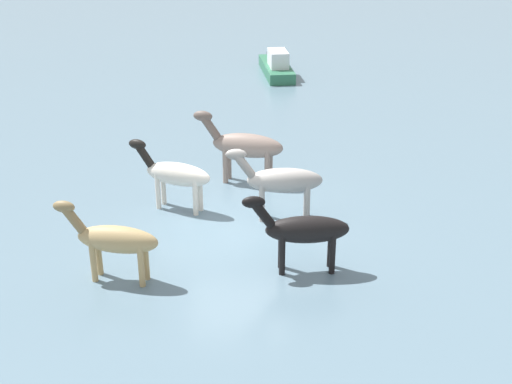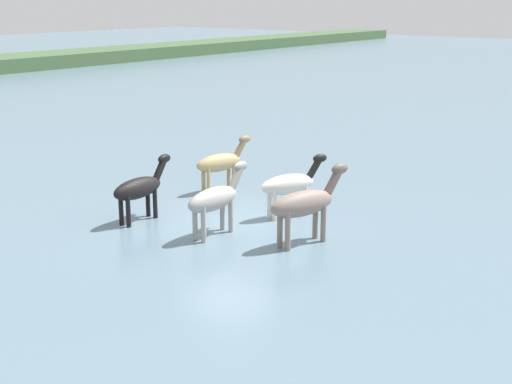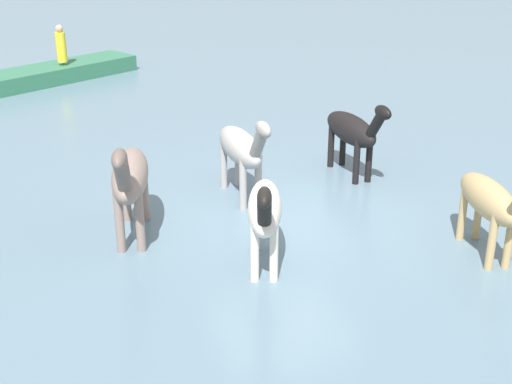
# 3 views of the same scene
# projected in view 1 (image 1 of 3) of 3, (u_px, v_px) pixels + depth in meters

# --- Properties ---
(ground_plane) EXTENTS (188.32, 188.32, 0.00)m
(ground_plane) POSITION_uv_depth(u_px,v_px,m) (237.00, 225.00, 16.91)
(ground_plane) COLOR slate
(horse_lead) EXTENTS (2.41, 0.57, 1.88)m
(horse_lead) POSITION_uv_depth(u_px,v_px,m) (281.00, 181.00, 16.86)
(horse_lead) COLOR #9E9993
(horse_lead) RESTS_ON ground_plane
(horse_dun_straggler) EXTENTS (2.32, 0.60, 1.81)m
(horse_dun_straggler) POSITION_uv_depth(u_px,v_px,m) (303.00, 230.00, 14.53)
(horse_dun_straggler) COLOR black
(horse_dun_straggler) RESTS_ON ground_plane
(horse_rear_stallion) EXTENTS (2.29, 0.87, 1.77)m
(horse_rear_stallion) POSITION_uv_depth(u_px,v_px,m) (114.00, 239.00, 14.18)
(horse_rear_stallion) COLOR tan
(horse_rear_stallion) RESTS_ON ground_plane
(horse_dark_mare) EXTENTS (2.26, 1.19, 1.79)m
(horse_dark_mare) POSITION_uv_depth(u_px,v_px,m) (175.00, 174.00, 17.39)
(horse_dark_mare) COLOR silver
(horse_dark_mare) RESTS_ON ground_plane
(horse_gray_outer) EXTENTS (2.61, 1.12, 2.02)m
(horse_gray_outer) POSITION_uv_depth(u_px,v_px,m) (244.00, 145.00, 18.94)
(horse_gray_outer) COLOR gray
(horse_gray_outer) RESTS_ON ground_plane
(boat_launch_far) EXTENTS (1.54, 4.23, 1.32)m
(boat_launch_far) POSITION_uv_depth(u_px,v_px,m) (277.00, 68.00, 30.45)
(boat_launch_far) COLOR #2D6B4C
(boat_launch_far) RESTS_ON ground_plane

